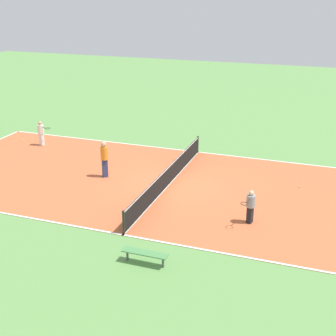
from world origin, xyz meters
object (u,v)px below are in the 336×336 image
Objects in this scene: tennis_net at (168,175)px; player_far_white at (41,132)px; tennis_ball_far_baseline at (300,187)px; bench at (145,254)px; player_center_orange at (104,157)px; player_baseline_gray at (251,205)px; tennis_ball_right_alley at (23,140)px.

tennis_net is 9.73m from player_far_white.
tennis_ball_far_baseline is at bearing -73.03° from tennis_net.
bench is 8.26m from player_center_orange.
tennis_net is 149.88× the size of tennis_ball_far_baseline.
bench is (-6.69, -1.55, -0.13)m from tennis_net.
tennis_ball_right_alley is (6.12, 15.26, -0.76)m from player_baseline_gray.
player_far_white is at bearing -98.11° from player_baseline_gray.
player_far_white is at bearing -104.00° from tennis_ball_right_alley.
tennis_ball_right_alley is (10.30, 12.42, -0.33)m from bench.
tennis_net is 6.87m from bench.
tennis_net reaches higher than bench.
player_baseline_gray is 0.95× the size of player_far_white.
bench is at bearing 152.50° from tennis_ball_far_baseline.
player_baseline_gray reaches higher than tennis_ball_far_baseline.
tennis_ball_far_baseline is (1.83, -5.99, -0.46)m from tennis_net.
tennis_ball_far_baseline is 16.95m from tennis_ball_right_alley.
tennis_net is 6.28m from tennis_ball_far_baseline.
player_baseline_gray is 4.69m from tennis_ball_far_baseline.
player_center_orange is at bearing 90.98° from tennis_net.
bench is 23.84× the size of tennis_ball_far_baseline.
player_baseline_gray is 14.73m from player_far_white.
tennis_ball_far_baseline is at bearing 148.08° from player_center_orange.
bench is 1.15× the size of player_baseline_gray.
player_center_orange is 8.46m from tennis_ball_right_alley.
bench is at bearing -30.46° from player_far_white.
bench is 0.88× the size of player_center_orange.
bench is at bearing -129.67° from tennis_ball_right_alley.
player_baseline_gray is 20.71× the size of tennis_ball_far_baseline.
tennis_ball_right_alley is (3.67, 7.55, -1.04)m from player_center_orange.
player_baseline_gray is at bearing -10.63° from player_far_white.
tennis_net reaches higher than tennis_ball_far_baseline.
bench is 5.07m from player_baseline_gray.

